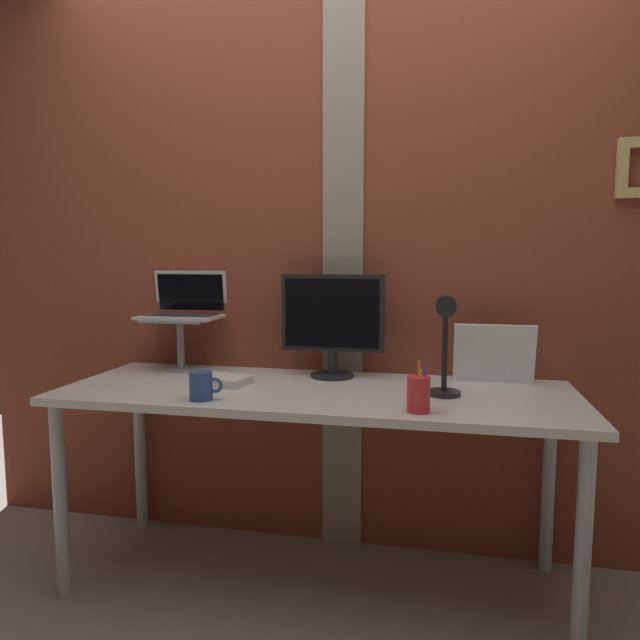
{
  "coord_description": "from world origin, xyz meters",
  "views": [
    {
      "loc": [
        0.46,
        -2.1,
        1.27
      ],
      "look_at": [
        -0.0,
        0.06,
        1.02
      ],
      "focal_mm": 32.04,
      "sensor_mm": 36.0,
      "label": 1
    }
  ],
  "objects_px": {
    "laptop": "(185,305)",
    "desk_lamp": "(445,335)",
    "coffee_mug": "(202,386)",
    "whiteboard_panel": "(494,354)",
    "pen_cup": "(418,394)",
    "monitor": "(332,318)"
  },
  "relations": [
    {
      "from": "laptop",
      "to": "desk_lamp",
      "type": "relative_size",
      "value": 0.93
    },
    {
      "from": "coffee_mug",
      "to": "laptop",
      "type": "bearing_deg",
      "value": 119.94
    },
    {
      "from": "coffee_mug",
      "to": "whiteboard_panel",
      "type": "bearing_deg",
      "value": 25.94
    },
    {
      "from": "laptop",
      "to": "pen_cup",
      "type": "relative_size",
      "value": 2.04
    },
    {
      "from": "laptop",
      "to": "whiteboard_panel",
      "type": "xyz_separation_m",
      "value": [
        1.32,
        -0.03,
        -0.17
      ]
    },
    {
      "from": "desk_lamp",
      "to": "pen_cup",
      "type": "relative_size",
      "value": 2.19
    },
    {
      "from": "laptop",
      "to": "desk_lamp",
      "type": "xyz_separation_m",
      "value": [
        1.13,
        -0.34,
        -0.05
      ]
    },
    {
      "from": "monitor",
      "to": "pen_cup",
      "type": "height_order",
      "value": "monitor"
    },
    {
      "from": "monitor",
      "to": "laptop",
      "type": "distance_m",
      "value": 0.68
    },
    {
      "from": "laptop",
      "to": "monitor",
      "type": "bearing_deg",
      "value": -4.93
    },
    {
      "from": "pen_cup",
      "to": "coffee_mug",
      "type": "bearing_deg",
      "value": 179.99
    },
    {
      "from": "whiteboard_panel",
      "to": "pen_cup",
      "type": "relative_size",
      "value": 1.85
    },
    {
      "from": "laptop",
      "to": "pen_cup",
      "type": "height_order",
      "value": "laptop"
    },
    {
      "from": "pen_cup",
      "to": "coffee_mug",
      "type": "distance_m",
      "value": 0.74
    },
    {
      "from": "pen_cup",
      "to": "whiteboard_panel",
      "type": "bearing_deg",
      "value": 61.16
    },
    {
      "from": "monitor",
      "to": "laptop",
      "type": "bearing_deg",
      "value": 175.07
    },
    {
      "from": "whiteboard_panel",
      "to": "coffee_mug",
      "type": "distance_m",
      "value": 1.13
    },
    {
      "from": "monitor",
      "to": "whiteboard_panel",
      "type": "distance_m",
      "value": 0.66
    },
    {
      "from": "pen_cup",
      "to": "monitor",
      "type": "bearing_deg",
      "value": 128.34
    },
    {
      "from": "monitor",
      "to": "desk_lamp",
      "type": "relative_size",
      "value": 1.16
    },
    {
      "from": "pen_cup",
      "to": "desk_lamp",
      "type": "bearing_deg",
      "value": 67.19
    },
    {
      "from": "laptop",
      "to": "coffee_mug",
      "type": "distance_m",
      "value": 0.65
    }
  ]
}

